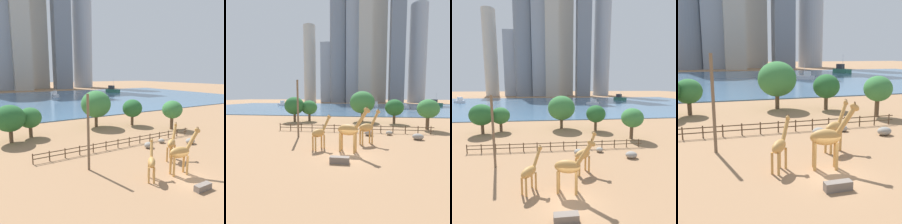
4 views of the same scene
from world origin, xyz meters
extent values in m
plane|color=#9E7551|center=(0.00, 80.00, 0.00)|extent=(400.00, 400.00, 0.00)
cube|color=#476B8C|center=(0.00, 77.00, 0.10)|extent=(180.00, 86.00, 0.20)
cylinder|color=#C18C47|center=(-3.25, 2.59, 0.82)|extent=(0.27, 0.27, 1.64)
cylinder|color=#C18C47|center=(-2.85, 2.28, 0.82)|extent=(0.27, 0.27, 1.64)
cylinder|color=#C18C47|center=(-4.03, 1.60, 0.82)|extent=(0.27, 0.27, 1.64)
cylinder|color=#C18C47|center=(-3.63, 1.28, 0.82)|extent=(0.27, 0.27, 1.64)
ellipsoid|color=#C18C47|center=(-3.44, 1.94, 1.92)|extent=(1.68, 1.87, 0.95)
cylinder|color=#C18C47|center=(-2.73, 2.85, 2.88)|extent=(0.97, 1.12, 1.69)
ellipsoid|color=#C18C47|center=(-2.44, 3.22, 3.65)|extent=(0.66, 0.73, 0.63)
cone|color=brown|center=(-2.50, 3.27, 3.92)|extent=(0.12, 0.12, 0.17)
cone|color=brown|center=(-2.38, 3.18, 3.92)|extent=(0.12, 0.12, 0.17)
cylinder|color=#C18C47|center=(2.54, 5.42, 0.92)|extent=(0.29, 0.29, 1.84)
cylinder|color=#C18C47|center=(2.83, 4.93, 0.92)|extent=(0.29, 0.29, 1.84)
cylinder|color=#C18C47|center=(1.32, 4.69, 0.92)|extent=(0.29, 0.29, 1.84)
cylinder|color=#C18C47|center=(1.61, 4.20, 0.92)|extent=(0.29, 0.29, 1.84)
ellipsoid|color=#C18C47|center=(2.08, 4.81, 2.16)|extent=(2.16, 1.75, 1.07)
cylinder|color=#C18C47|center=(3.16, 5.47, 3.26)|extent=(1.28, 0.95, 1.93)
ellipsoid|color=#C18C47|center=(3.60, 5.73, 4.14)|extent=(0.84, 0.69, 0.70)
cone|color=brown|center=(3.55, 5.80, 4.45)|extent=(0.13, 0.13, 0.19)
cone|color=brown|center=(3.64, 5.66, 4.45)|extent=(0.13, 0.13, 0.19)
cylinder|color=#C18C47|center=(0.83, 1.69, 1.04)|extent=(0.29, 0.29, 2.09)
cylinder|color=#C18C47|center=(0.70, 1.06, 1.04)|extent=(0.29, 0.29, 2.09)
cylinder|color=#C18C47|center=(-0.74, 2.03, 1.04)|extent=(0.29, 0.29, 2.09)
cylinder|color=#C18C47|center=(-0.88, 1.40, 1.04)|extent=(0.29, 0.29, 2.09)
ellipsoid|color=#C18C47|center=(-0.02, 1.54, 2.45)|extent=(2.45, 1.39, 1.21)
cylinder|color=#C18C47|center=(1.41, 1.23, 3.68)|extent=(1.56, 0.69, 2.16)
ellipsoid|color=#C18C47|center=(1.99, 1.11, 4.66)|extent=(0.95, 0.55, 0.80)
cone|color=brown|center=(2.01, 1.20, 5.01)|extent=(0.13, 0.13, 0.22)
cone|color=brown|center=(1.98, 1.02, 5.01)|extent=(0.13, 0.13, 0.22)
cylinder|color=brown|center=(-7.86, 7.29, 4.25)|extent=(0.28, 0.28, 8.50)
ellipsoid|color=gray|center=(9.40, 8.13, 0.44)|extent=(1.54, 1.16, 0.87)
ellipsoid|color=gray|center=(5.84, 10.63, 0.34)|extent=(1.00, 0.91, 0.68)
ellipsoid|color=gray|center=(2.62, 9.79, 0.43)|extent=(1.32, 1.15, 0.86)
cube|color=#72665B|center=(-0.53, -1.89, 0.30)|extent=(1.80, 0.60, 0.60)
cylinder|color=#4C3826|center=(-13.00, 12.00, 0.65)|extent=(0.14, 0.14, 1.30)
cylinder|color=#4C3826|center=(-11.03, 12.00, 0.65)|extent=(0.14, 0.14, 1.30)
cylinder|color=#4C3826|center=(-9.07, 12.00, 0.65)|extent=(0.14, 0.14, 1.30)
cylinder|color=#4C3826|center=(-7.10, 12.00, 0.65)|extent=(0.14, 0.14, 1.30)
cylinder|color=#4C3826|center=(-5.14, 12.00, 0.65)|extent=(0.14, 0.14, 1.30)
cylinder|color=#4C3826|center=(-3.17, 12.00, 0.65)|extent=(0.14, 0.14, 1.30)
cylinder|color=#4C3826|center=(-1.21, 12.00, 0.65)|extent=(0.14, 0.14, 1.30)
cylinder|color=#4C3826|center=(0.76, 12.00, 0.65)|extent=(0.14, 0.14, 1.30)
cylinder|color=#4C3826|center=(2.73, 12.00, 0.65)|extent=(0.14, 0.14, 1.30)
cylinder|color=#4C3826|center=(4.69, 12.00, 0.65)|extent=(0.14, 0.14, 1.30)
cylinder|color=#4C3826|center=(6.66, 12.00, 0.65)|extent=(0.14, 0.14, 1.30)
cylinder|color=#4C3826|center=(8.62, 12.00, 0.65)|extent=(0.14, 0.14, 1.30)
cylinder|color=#4C3826|center=(10.59, 12.00, 0.65)|extent=(0.14, 0.14, 1.30)
cylinder|color=#4C3826|center=(12.55, 12.00, 0.65)|extent=(0.14, 0.14, 1.30)
cube|color=#4C3826|center=(0.00, 12.00, 1.10)|extent=(26.10, 0.08, 0.10)
cube|color=#4C3826|center=(0.00, 12.00, 0.59)|extent=(26.10, 0.08, 0.10)
cylinder|color=brown|center=(8.73, 22.65, 0.99)|extent=(0.58, 0.58, 1.98)
ellipsoid|color=#26602D|center=(8.73, 22.65, 3.60)|extent=(4.05, 4.05, 3.65)
cylinder|color=brown|center=(1.65, 25.17, 1.13)|extent=(0.64, 0.64, 2.27)
ellipsoid|color=#387A3D|center=(1.65, 25.17, 4.65)|extent=(5.95, 5.95, 5.36)
cylinder|color=brown|center=(13.49, 16.19, 1.17)|extent=(0.60, 0.60, 2.33)
ellipsoid|color=#387A3D|center=(13.49, 16.19, 3.86)|extent=(3.81, 3.81, 3.43)
cylinder|color=brown|center=(-14.35, 22.40, 1.00)|extent=(0.59, 0.59, 2.00)
ellipsoid|color=#26602D|center=(-14.35, 22.40, 3.85)|extent=(4.61, 4.61, 4.15)
cylinder|color=brown|center=(-11.18, 23.95, 0.91)|extent=(0.59, 0.59, 1.83)
ellipsoid|color=#2D6B33|center=(-11.18, 23.95, 3.36)|extent=(3.82, 3.82, 3.44)
cube|color=silver|center=(10.11, 85.86, 0.82)|extent=(2.77, 6.33, 1.23)
cube|color=silver|center=(10.18, 86.63, 2.17)|extent=(1.67, 2.34, 1.48)
cylinder|color=silver|center=(10.08, 85.56, 3.58)|extent=(0.13, 0.13, 4.31)
cube|color=#337259|center=(46.37, 96.01, 1.07)|extent=(5.53, 9.24, 1.74)
cube|color=#333338|center=(46.06, 97.05, 2.99)|extent=(2.91, 3.61, 2.09)
cylinder|color=silver|center=(46.50, 95.60, 4.99)|extent=(0.15, 0.15, 6.09)
cube|color=silver|center=(-48.08, 86.74, 0.91)|extent=(7.11, 6.55, 1.43)
cube|color=silver|center=(-47.40, 86.17, 2.48)|extent=(3.07, 2.96, 1.71)
cube|color=silver|center=(21.23, 70.71, 0.78)|extent=(5.98, 5.00, 1.16)
cube|color=silver|center=(21.84, 70.31, 2.06)|extent=(2.51, 2.33, 1.39)
cylinder|color=silver|center=(20.99, 70.88, 3.40)|extent=(0.17, 0.17, 4.07)
cylinder|color=#B7B2A8|center=(-50.19, 155.96, 37.62)|extent=(11.81, 11.81, 75.24)
cube|color=#ADA89E|center=(15.98, 155.72, 53.94)|extent=(16.44, 9.48, 107.89)
cube|color=#939EAD|center=(-30.32, 156.01, 28.84)|extent=(15.57, 10.68, 57.67)
cube|color=slate|center=(31.78, 143.21, 52.32)|extent=(11.78, 10.08, 104.65)
cylinder|color=#939EAD|center=(52.22, 154.69, 43.79)|extent=(15.27, 15.27, 87.58)
cube|color=#939EAD|center=(-5.53, 146.97, 52.19)|extent=(14.43, 8.08, 104.38)
cylinder|color=slate|center=(-20.07, 146.78, 47.03)|extent=(15.42, 15.42, 94.06)
cube|color=#ADA89E|center=(4.33, 139.61, 52.33)|extent=(11.17, 8.15, 104.66)
camera|label=1|loc=(-17.00, -13.83, 10.53)|focal=35.00mm
camera|label=2|loc=(1.38, -17.35, 6.16)|focal=28.00mm
camera|label=3|loc=(-1.86, -12.87, 9.55)|focal=28.00mm
camera|label=4|loc=(-7.72, -16.82, 8.45)|focal=45.00mm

